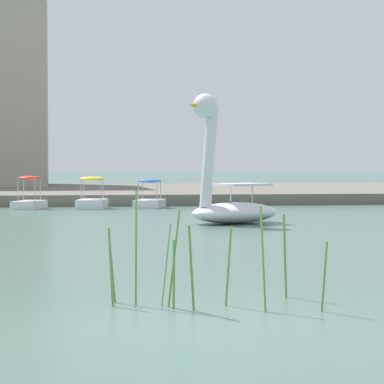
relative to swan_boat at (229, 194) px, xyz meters
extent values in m
plane|color=#47665B|center=(-3.41, -16.40, -1.00)|extent=(696.48, 696.48, 0.00)
cube|color=#6B665B|center=(-3.41, 24.96, -0.72)|extent=(157.31, 26.25, 0.57)
ellipsoid|color=white|center=(0.22, 0.10, -0.64)|extent=(3.76, 2.99, 0.72)
cylinder|color=white|center=(-0.75, -0.33, 1.28)|extent=(0.79, 0.64, 3.42)
sphere|color=white|center=(-0.89, -0.39, 2.98)|extent=(1.08, 1.08, 0.82)
cone|color=yellow|center=(-1.19, -0.52, 2.98)|extent=(0.75, 0.66, 0.45)
cube|color=white|center=(0.46, 0.20, 0.33)|extent=(2.07, 1.97, 0.08)
cylinder|color=silver|center=(0.20, 0.80, 0.03)|extent=(0.04, 0.04, 0.61)
cylinder|color=silver|center=(0.72, -0.39, 0.03)|extent=(0.04, 0.04, 0.61)
cube|color=white|center=(-1.88, 10.50, -0.81)|extent=(1.75, 2.42, 0.39)
ellipsoid|color=blue|center=(-1.88, 10.50, 0.29)|extent=(1.38, 1.39, 0.20)
cylinder|color=#B7B7BF|center=(-2.19, 11.06, -0.16)|extent=(0.04, 0.04, 0.90)
cylinder|color=#B7B7BF|center=(-1.33, 10.81, -0.16)|extent=(0.04, 0.04, 0.90)
cylinder|color=#B7B7BF|center=(-2.43, 10.19, -0.16)|extent=(0.04, 0.04, 0.90)
cylinder|color=#B7B7BF|center=(-1.57, 9.94, -0.16)|extent=(0.04, 0.04, 0.90)
cube|color=white|center=(-4.61, 10.14, -0.79)|extent=(1.56, 2.24, 0.43)
ellipsoid|color=yellow|center=(-4.61, 10.14, 0.40)|extent=(1.28, 1.11, 0.20)
cylinder|color=#B7B7BF|center=(-5.00, 10.59, -0.09)|extent=(0.04, 0.04, 0.97)
cylinder|color=#B7B7BF|center=(-4.09, 10.44, -0.09)|extent=(0.04, 0.04, 0.97)
cylinder|color=#B7B7BF|center=(-5.12, 9.85, -0.09)|extent=(0.04, 0.04, 0.97)
cylinder|color=#B7B7BF|center=(-4.21, 9.70, -0.09)|extent=(0.04, 0.04, 0.97)
cube|color=white|center=(-7.49, 10.28, -0.81)|extent=(1.59, 2.31, 0.38)
ellipsoid|color=red|center=(-7.49, 10.28, 0.44)|extent=(1.23, 1.19, 0.20)
cylinder|color=#B7B7BF|center=(-7.79, 10.76, -0.09)|extent=(0.04, 0.04, 1.06)
cylinder|color=#B7B7BF|center=(-7.00, 10.55, -0.09)|extent=(0.04, 0.04, 1.06)
cylinder|color=#B7B7BF|center=(-7.99, 10.01, -0.09)|extent=(0.04, 0.04, 1.06)
cylinder|color=#B7B7BF|center=(-7.20, 9.80, -0.09)|extent=(0.04, 0.04, 1.06)
cylinder|color=#568E38|center=(-1.88, -14.44, -0.39)|extent=(0.07, 0.07, 1.23)
cylinder|color=#568E38|center=(-2.83, -15.03, -0.44)|extent=(0.09, 0.10, 1.11)
cylinder|color=#568E38|center=(-3.39, -15.36, -0.41)|extent=(0.12, 0.20, 1.16)
cylinder|color=#568E38|center=(-3.69, -14.96, -0.41)|extent=(0.13, 0.12, 1.16)
cylinder|color=#568E38|center=(-2.43, -15.39, -0.30)|extent=(0.06, 0.21, 1.39)
cylinder|color=#568E38|center=(-3.60, -15.14, -0.52)|extent=(0.04, 0.14, 0.95)
cylinder|color=#568E38|center=(-1.65, -15.63, -0.53)|extent=(0.07, 0.11, 0.95)
cylinder|color=#568E38|center=(-4.09, -14.74, -0.20)|extent=(0.05, 0.12, 1.59)
cylinder|color=#568E38|center=(-4.44, -14.77, -0.46)|extent=(0.08, 0.19, 1.08)
cylinder|color=#568E38|center=(-4.41, -14.51, -0.53)|extent=(0.11, 0.06, 0.93)
cylinder|color=#568E38|center=(-3.60, -15.12, -0.31)|extent=(0.16, 0.20, 1.36)
camera|label=1|loc=(-4.73, -25.18, 0.92)|focal=70.27mm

